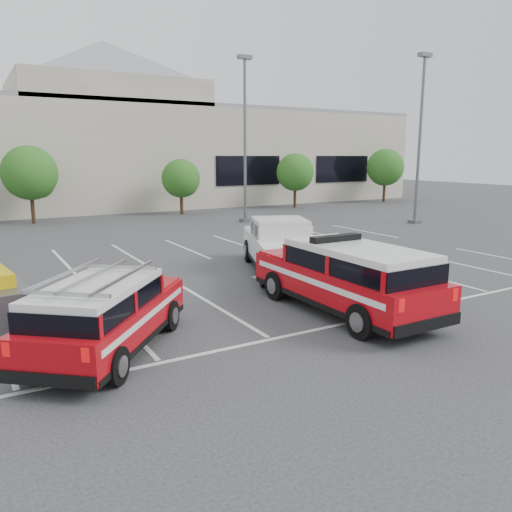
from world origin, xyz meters
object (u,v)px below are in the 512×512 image
(tree_mid_left, at_px, (31,175))
(light_pole_right, at_px, (420,140))
(fire_chief_suv, at_px, (346,282))
(tree_mid_right, at_px, (182,180))
(tree_right, at_px, (296,174))
(ladder_suv, at_px, (106,320))
(white_pickup, at_px, (282,251))
(tree_far_right, at_px, (386,169))
(convention_building, at_px, (82,149))
(light_pole_mid, at_px, (245,140))

(tree_mid_left, distance_m, light_pole_right, 24.23)
(light_pole_right, bearing_deg, fire_chief_suv, -142.65)
(tree_mid_right, bearing_deg, tree_right, 0.00)
(tree_mid_left, bearing_deg, ladder_suv, -93.11)
(light_pole_right, distance_m, white_pickup, 16.91)
(tree_far_right, height_order, white_pickup, tree_far_right)
(convention_building, xyz_separation_m, tree_mid_right, (4.91, -9.82, -2.22))
(tree_far_right, bearing_deg, convention_building, 158.49)
(tree_right, distance_m, light_pole_mid, 10.38)
(convention_building, xyz_separation_m, light_pole_right, (15.82, -21.86, 0.47))
(tree_far_right, distance_m, light_pole_mid, 19.19)
(tree_right, bearing_deg, tree_mid_left, 180.00)
(convention_building, height_order, tree_mid_right, convention_building)
(light_pole_mid, height_order, white_pickup, light_pole_mid)
(convention_building, bearing_deg, tree_mid_left, -117.40)
(tree_right, bearing_deg, white_pickup, -125.68)
(tree_mid_right, xyz_separation_m, ladder_suv, (-11.29, -23.79, -1.76))
(light_pole_right, bearing_deg, ladder_suv, -152.13)
(fire_chief_suv, bearing_deg, white_pickup, 77.05)
(convention_building, distance_m, tree_far_right, 26.83)
(convention_building, distance_m, light_pole_mid, 17.27)
(tree_mid_right, bearing_deg, white_pickup, -101.12)
(tree_far_right, relative_size, light_pole_right, 0.47)
(tree_far_right, bearing_deg, fire_chief_suv, -135.93)
(fire_chief_suv, distance_m, ladder_suv, 6.37)
(convention_building, relative_size, tree_far_right, 12.38)
(tree_right, height_order, ladder_suv, tree_right)
(tree_mid_right, xyz_separation_m, white_pickup, (-3.77, -19.18, -1.74))
(tree_mid_left, height_order, ladder_suv, tree_mid_left)
(convention_building, height_order, light_pole_right, convention_building)
(tree_right, distance_m, white_pickup, 23.69)
(tree_mid_right, bearing_deg, tree_mid_left, 180.00)
(light_pole_right, bearing_deg, tree_mid_left, 150.05)
(light_pole_right, bearing_deg, light_pole_mid, 146.31)
(convention_building, distance_m, tree_mid_left, 11.19)
(light_pole_mid, relative_size, light_pole_right, 1.00)
(convention_building, relative_size, fire_chief_suv, 10.18)
(convention_building, relative_size, tree_mid_right, 15.04)
(convention_building, height_order, white_pickup, convention_building)
(white_pickup, bearing_deg, tree_far_right, 60.78)
(tree_far_right, distance_m, ladder_suv, 39.37)
(convention_building, relative_size, white_pickup, 9.14)
(convention_building, bearing_deg, tree_far_right, -21.51)
(convention_building, bearing_deg, tree_mid_right, -63.43)
(tree_mid_left, bearing_deg, tree_mid_right, -0.00)
(fire_chief_suv, bearing_deg, tree_mid_left, 102.12)
(fire_chief_suv, xyz_separation_m, ladder_suv, (-6.36, 0.35, -0.10))
(tree_right, bearing_deg, light_pole_mid, -143.23)
(tree_mid_right, height_order, tree_right, tree_right)
(convention_building, height_order, light_pole_mid, convention_building)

